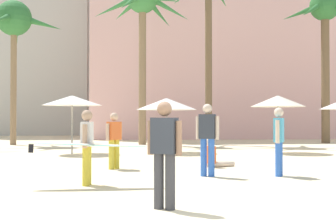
% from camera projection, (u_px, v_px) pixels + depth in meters
% --- Properties ---
extents(hotel_pink, '(25.84, 11.54, 15.34)m').
position_uv_depth(hotel_pink, '(248.00, 46.00, 38.70)').
color(hotel_pink, beige).
rests_on(hotel_pink, ground).
extents(hotel_tower_gray, '(13.22, 8.10, 22.04)m').
position_uv_depth(hotel_tower_gray, '(23.00, 22.00, 44.57)').
color(hotel_tower_gray, '#BCB7AD').
rests_on(hotel_tower_gray, ground).
extents(palm_tree_far_left, '(5.57, 5.12, 9.31)m').
position_uv_depth(palm_tree_far_left, '(143.00, 12.00, 26.10)').
color(palm_tree_far_left, '#896B4C').
rests_on(palm_tree_far_left, ground).
extents(palm_tree_left, '(4.87, 4.73, 9.33)m').
position_uv_depth(palm_tree_left, '(325.00, 21.00, 27.75)').
color(palm_tree_left, brown).
rests_on(palm_tree_left, ground).
extents(palm_tree_far_right, '(5.40, 5.25, 8.18)m').
position_uv_depth(palm_tree_far_right, '(13.00, 24.00, 25.68)').
color(palm_tree_far_right, '#896B4C').
rests_on(palm_tree_far_right, ground).
extents(cafe_umbrella_1, '(2.62, 2.62, 2.36)m').
position_uv_depth(cafe_umbrella_1, '(167.00, 104.00, 19.60)').
color(cafe_umbrella_1, gray).
rests_on(cafe_umbrella_1, ground).
extents(cafe_umbrella_2, '(2.48, 2.48, 2.43)m').
position_uv_depth(cafe_umbrella_2, '(72.00, 100.00, 18.94)').
color(cafe_umbrella_2, gray).
rests_on(cafe_umbrella_2, ground).
extents(cafe_umbrella_3, '(2.35, 2.35, 2.47)m').
position_uv_depth(cafe_umbrella_3, '(278.00, 101.00, 19.51)').
color(cafe_umbrella_3, gray).
rests_on(cafe_umbrella_3, ground).
extents(person_mid_right, '(2.83, 0.78, 1.64)m').
position_uv_depth(person_mid_right, '(86.00, 144.00, 9.77)').
color(person_mid_right, gold).
rests_on(person_mid_right, ground).
extents(person_mid_left, '(0.98, 0.68, 0.89)m').
position_uv_depth(person_mid_left, '(214.00, 157.00, 13.71)').
color(person_mid_left, beige).
rests_on(person_mid_left, ground).
extents(person_far_right, '(0.59, 0.37, 1.82)m').
position_uv_depth(person_far_right, '(207.00, 136.00, 11.42)').
color(person_far_right, blue).
rests_on(person_far_right, ground).
extents(person_near_left, '(0.50, 0.49, 1.63)m').
position_uv_depth(person_near_left, '(114.00, 138.00, 13.12)').
color(person_near_left, gold).
rests_on(person_near_left, ground).
extents(person_mid_center, '(0.57, 0.39, 1.72)m').
position_uv_depth(person_mid_center, '(164.00, 150.00, 7.24)').
color(person_mid_center, '#3D3D42').
rests_on(person_mid_center, ground).
extents(person_far_left, '(0.37, 0.58, 1.73)m').
position_uv_depth(person_far_left, '(279.00, 139.00, 11.47)').
color(person_far_left, blue).
rests_on(person_far_left, ground).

